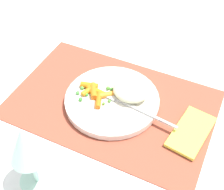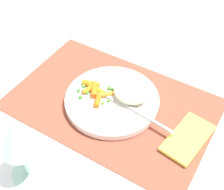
{
  "view_description": "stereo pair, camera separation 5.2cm",
  "coord_description": "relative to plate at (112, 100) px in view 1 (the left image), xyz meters",
  "views": [
    {
      "loc": [
        -0.22,
        0.47,
        0.58
      ],
      "look_at": [
        0.0,
        0.0,
        0.03
      ],
      "focal_mm": 50.15,
      "sensor_mm": 36.0,
      "label": 1
    },
    {
      "loc": [
        -0.27,
        0.45,
        0.58
      ],
      "look_at": [
        0.0,
        0.0,
        0.03
      ],
      "focal_mm": 50.15,
      "sensor_mm": 36.0,
      "label": 2
    }
  ],
  "objects": [
    {
      "name": "wine_glass",
      "position": [
        0.05,
        0.25,
        0.11
      ],
      "size": [
        0.07,
        0.07,
        0.17
      ],
      "color": "#B2E0CC",
      "rests_on": "ground_plane"
    },
    {
      "name": "carrot_portion",
      "position": [
        0.05,
        0.01,
        0.02
      ],
      "size": [
        0.1,
        0.07,
        0.02
      ],
      "color": "orange",
      "rests_on": "plate"
    },
    {
      "name": "napkin",
      "position": [
        -0.2,
        0.01,
        -0.0
      ],
      "size": [
        0.09,
        0.14,
        0.01
      ],
      "primitive_type": "cube",
      "rotation": [
        0.0,
        0.0,
        -0.15
      ],
      "color": "#EAE54C",
      "rests_on": "placemat"
    },
    {
      "name": "placemat",
      "position": [
        0.0,
        0.0,
        -0.01
      ],
      "size": [
        0.5,
        0.32,
        0.01
      ],
      "primitive_type": "cube",
      "color": "#9E4733",
      "rests_on": "ground_plane"
    },
    {
      "name": "rice_mound",
      "position": [
        -0.04,
        -0.03,
        0.03
      ],
      "size": [
        0.09,
        0.08,
        0.04
      ],
      "primitive_type": "ellipsoid",
      "color": "beige",
      "rests_on": "plate"
    },
    {
      "name": "ground_plane",
      "position": [
        0.0,
        0.0,
        -0.01
      ],
      "size": [
        2.4,
        2.4,
        0.0
      ],
      "primitive_type": "plane",
      "color": "white"
    },
    {
      "name": "fork",
      "position": [
        -0.05,
        0.01,
        0.01
      ],
      "size": [
        0.21,
        0.04,
        0.01
      ],
      "color": "silver",
      "rests_on": "plate"
    },
    {
      "name": "plate",
      "position": [
        0.0,
        0.0,
        0.0
      ],
      "size": [
        0.23,
        0.23,
        0.02
      ],
      "primitive_type": "cylinder",
      "color": "silver",
      "rests_on": "placemat"
    },
    {
      "name": "pea_scatter",
      "position": [
        0.05,
        0.01,
        0.01
      ],
      "size": [
        0.09,
        0.07,
        0.01
      ],
      "color": "#59B646",
      "rests_on": "plate"
    }
  ]
}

